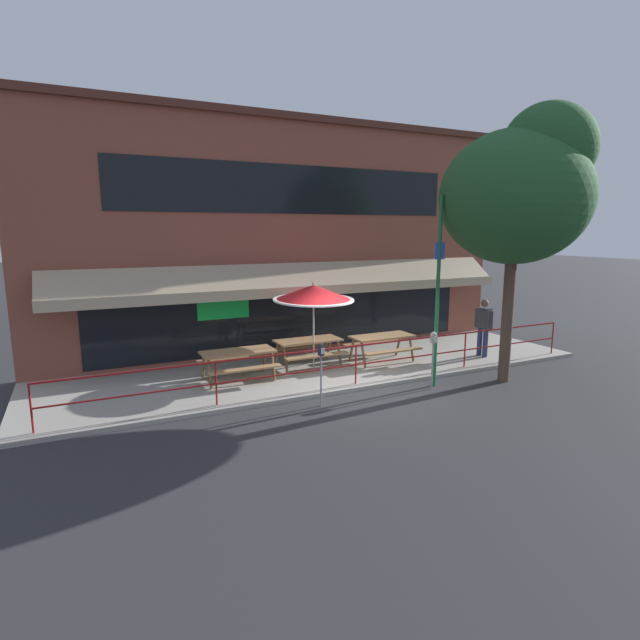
{
  "coord_description": "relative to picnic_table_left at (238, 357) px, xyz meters",
  "views": [
    {
      "loc": [
        -5.96,
        -9.88,
        3.82
      ],
      "look_at": [
        -0.34,
        1.6,
        1.5
      ],
      "focal_mm": 28.0,
      "sensor_mm": 36.0,
      "label": 1
    }
  ],
  "objects": [
    {
      "name": "ground_plane",
      "position": [
        2.51,
        -1.8,
        -0.71
      ],
      "size": [
        120.0,
        120.0,
        0.0
      ],
      "primitive_type": "plane",
      "color": "#2D2D30"
    },
    {
      "name": "patio_deck",
      "position": [
        2.51,
        0.2,
        -0.66
      ],
      "size": [
        15.0,
        4.0,
        0.1
      ],
      "primitive_type": "cube",
      "color": "#9E998E",
      "rests_on": "ground"
    },
    {
      "name": "restaurant_building",
      "position": [
        2.5,
        2.42,
        2.83
      ],
      "size": [
        15.0,
        1.6,
        7.12
      ],
      "color": "brown",
      "rests_on": "ground"
    },
    {
      "name": "patio_railing",
      "position": [
        2.51,
        -1.5,
        0.09
      ],
      "size": [
        13.84,
        0.04,
        0.97
      ],
      "color": "maroon",
      "rests_on": "patio_deck"
    },
    {
      "name": "picnic_table_left",
      "position": [
        0.0,
        0.0,
        0.0
      ],
      "size": [
        1.8,
        1.42,
        0.76
      ],
      "color": "#997047",
      "rests_on": "patio_deck"
    },
    {
      "name": "picnic_table_centre",
      "position": [
        2.1,
        0.4,
        0.0
      ],
      "size": [
        1.8,
        1.42,
        0.76
      ],
      "color": "#997047",
      "rests_on": "patio_deck"
    },
    {
      "name": "picnic_table_right",
      "position": [
        4.2,
        -0.05,
        0.0
      ],
      "size": [
        1.8,
        1.42,
        0.76
      ],
      "color": "#997047",
      "rests_on": "patio_deck"
    },
    {
      "name": "patio_umbrella_centre",
      "position": [
        2.1,
        0.05,
        1.47
      ],
      "size": [
        2.14,
        2.14,
        2.38
      ],
      "color": "#B7B2A8",
      "rests_on": "patio_deck"
    },
    {
      "name": "pedestrian_walking",
      "position": [
        7.24,
        -0.83,
        0.35
      ],
      "size": [
        0.3,
        0.61,
        1.71
      ],
      "color": "navy",
      "rests_on": "patio_deck"
    },
    {
      "name": "parking_meter_near",
      "position": [
        1.17,
        -2.3,
        0.44
      ],
      "size": [
        0.15,
        0.16,
        1.42
      ],
      "color": "gray",
      "rests_on": "ground"
    },
    {
      "name": "parking_meter_far",
      "position": [
        4.11,
        -2.42,
        0.44
      ],
      "size": [
        0.15,
        0.16,
        1.42
      ],
      "color": "gray",
      "rests_on": "ground"
    },
    {
      "name": "street_sign_pole",
      "position": [
        4.31,
        -2.25,
        1.66
      ],
      "size": [
        0.28,
        0.09,
        4.62
      ],
      "color": "#1E6033",
      "rests_on": "ground"
    },
    {
      "name": "street_tree_curbside",
      "position": [
        6.28,
        -2.77,
        4.08
      ],
      "size": [
        3.76,
        3.39,
        6.75
      ],
      "color": "brown",
      "rests_on": "ground"
    }
  ]
}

